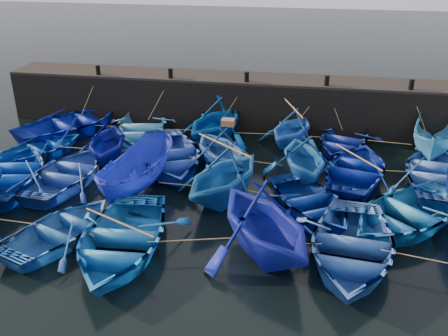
% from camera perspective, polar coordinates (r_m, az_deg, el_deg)
% --- Properties ---
extents(ground, '(120.00, 120.00, 0.00)m').
position_cam_1_polar(ground, '(18.02, -1.84, -6.26)').
color(ground, black).
rests_on(ground, ground).
extents(quay_wall, '(26.00, 2.50, 2.50)m').
position_cam_1_polar(quay_wall, '(27.00, 2.81, 7.51)').
color(quay_wall, black).
rests_on(quay_wall, ground).
extents(quay_top, '(26.00, 2.50, 0.12)m').
position_cam_1_polar(quay_top, '(26.64, 2.87, 10.20)').
color(quay_top, black).
rests_on(quay_top, quay_wall).
extents(bollard_0, '(0.24, 0.24, 0.50)m').
position_cam_1_polar(bollard_0, '(27.89, -14.20, 10.82)').
color(bollard_0, black).
rests_on(bollard_0, quay_top).
extents(bollard_1, '(0.24, 0.24, 0.50)m').
position_cam_1_polar(bollard_1, '(26.52, -6.14, 10.71)').
color(bollard_1, black).
rests_on(bollard_1, quay_top).
extents(bollard_2, '(0.24, 0.24, 0.50)m').
position_cam_1_polar(bollard_2, '(25.70, 2.61, 10.37)').
color(bollard_2, black).
rests_on(bollard_2, quay_top).
extents(bollard_3, '(0.24, 0.24, 0.50)m').
position_cam_1_polar(bollard_3, '(25.49, 11.68, 9.76)').
color(bollard_3, black).
rests_on(bollard_3, quay_top).
extents(bollard_4, '(0.24, 0.24, 0.50)m').
position_cam_1_polar(bollard_4, '(25.91, 20.64, 8.93)').
color(bollard_4, black).
rests_on(bollard_4, quay_top).
extents(boat_0, '(6.62, 7.03, 1.19)m').
position_cam_1_polar(boat_0, '(26.98, -17.14, 4.93)').
color(boat_0, '#051687').
rests_on(boat_0, ground).
extents(boat_1, '(4.95, 6.12, 1.12)m').
position_cam_1_polar(boat_1, '(25.62, -9.52, 4.58)').
color(boat_1, '#3680D0').
rests_on(boat_1, ground).
extents(boat_2, '(5.08, 5.44, 2.31)m').
position_cam_1_polar(boat_2, '(24.56, -0.93, 5.50)').
color(boat_2, navy).
rests_on(boat_2, ground).
extents(boat_3, '(4.25, 4.54, 1.92)m').
position_cam_1_polar(boat_3, '(24.37, 7.77, 4.63)').
color(boat_3, blue).
rests_on(boat_3, ground).
extents(boat_4, '(4.48, 5.37, 0.96)m').
position_cam_1_polar(boat_4, '(24.59, 13.44, 3.14)').
color(boat_4, navy).
rests_on(boat_4, ground).
extents(boat_5, '(2.77, 5.00, 1.83)m').
position_cam_1_polar(boat_5, '(24.84, 22.84, 3.12)').
color(boat_5, '#337FC3').
rests_on(boat_5, ground).
extents(boat_6, '(4.66, 5.05, 0.85)m').
position_cam_1_polar(boat_6, '(24.63, -20.09, 2.17)').
color(boat_6, '#043695').
rests_on(boat_6, ground).
extents(boat_7, '(4.09, 4.50, 2.03)m').
position_cam_1_polar(boat_7, '(22.99, -13.14, 3.07)').
color(boat_7, '#040C77').
rests_on(boat_7, ground).
extents(boat_8, '(6.03, 6.83, 1.17)m').
position_cam_1_polar(boat_8, '(22.10, -6.28, 1.49)').
color(boat_8, '#1E3996').
rests_on(boat_8, ground).
extents(boat_9, '(5.11, 5.22, 2.09)m').
position_cam_1_polar(boat_9, '(21.57, -0.33, 2.35)').
color(boat_9, '#1F4E9C').
rests_on(boat_9, ground).
extents(boat_10, '(4.27, 4.67, 2.09)m').
position_cam_1_polar(boat_10, '(20.97, 9.18, 1.33)').
color(boat_10, '#1553A2').
rests_on(boat_10, ground).
extents(boat_11, '(4.68, 5.76, 1.05)m').
position_cam_1_polar(boat_11, '(21.51, 14.93, -0.12)').
color(boat_11, navy).
rests_on(boat_11, ground).
extents(boat_12, '(4.77, 6.13, 1.17)m').
position_cam_1_polar(boat_12, '(22.10, 23.38, -0.55)').
color(boat_12, '#2D58AC').
rests_on(boat_12, ground).
extents(boat_13, '(4.88, 6.02, 1.10)m').
position_cam_1_polar(boat_13, '(22.12, -23.07, -0.57)').
color(boat_13, '#03359D').
rests_on(boat_13, ground).
extents(boat_14, '(3.99, 5.27, 1.03)m').
position_cam_1_polar(boat_14, '(21.46, -17.53, -0.54)').
color(boat_14, '#2447B0').
rests_on(boat_14, ground).
extents(boat_15, '(2.66, 5.02, 1.85)m').
position_cam_1_polar(boat_15, '(19.89, -9.97, -0.47)').
color(boat_15, '#1727A3').
rests_on(boat_15, ground).
extents(boat_16, '(5.26, 5.57, 2.33)m').
position_cam_1_polar(boat_16, '(18.88, -0.01, -0.70)').
color(boat_16, '#104D8F').
rests_on(boat_16, ground).
extents(boat_17, '(5.13, 5.54, 0.94)m').
position_cam_1_polar(boat_17, '(18.66, 9.87, -3.82)').
color(boat_17, navy).
rests_on(boat_17, ground).
extents(boat_18, '(6.51, 6.62, 1.12)m').
position_cam_1_polar(boat_18, '(18.63, 20.04, -4.81)').
color(boat_18, '#1868B3').
rests_on(boat_18, ground).
extents(boat_21, '(4.41, 5.15, 0.90)m').
position_cam_1_polar(boat_21, '(17.64, -18.06, -6.67)').
color(boat_21, '#1F57A8').
rests_on(boat_21, ground).
extents(boat_22, '(4.37, 5.84, 1.16)m').
position_cam_1_polar(boat_22, '(16.41, -11.76, -7.90)').
color(boat_22, blue).
rests_on(boat_22, ground).
extents(boat_23, '(6.24, 6.39, 2.56)m').
position_cam_1_polar(boat_23, '(15.69, 4.61, -6.04)').
color(boat_23, '#0E1992').
rests_on(boat_23, ground).
extents(boat_24, '(4.48, 5.90, 1.15)m').
position_cam_1_polar(boat_24, '(16.21, 14.31, -8.65)').
color(boat_24, '#2852A4').
rests_on(boat_24, ground).
extents(wooden_crate, '(0.54, 0.45, 0.27)m').
position_cam_1_polar(wooden_crate, '(21.10, 0.47, 5.25)').
color(wooden_crate, brown).
rests_on(wooden_crate, boat_9).
extents(mooring_ropes, '(17.84, 11.93, 2.10)m').
position_cam_1_polar(mooring_ropes, '(21.84, 1.42, 2.16)').
color(mooring_ropes, tan).
rests_on(mooring_ropes, ground).
extents(loose_oars, '(10.01, 12.29, 1.33)m').
position_cam_1_polar(loose_oars, '(19.61, 4.03, 1.81)').
color(loose_oars, '#99724C').
rests_on(loose_oars, ground).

